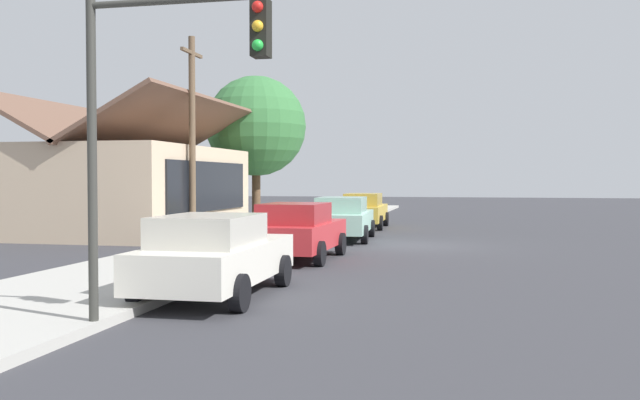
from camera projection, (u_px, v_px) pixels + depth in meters
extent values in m
plane|color=#38383D|center=(413.00, 246.00, 23.01)|extent=(120.00, 120.00, 0.00)
cube|color=#B2AFA8|center=(254.00, 240.00, 24.20)|extent=(60.00, 4.20, 0.16)
cube|color=silver|center=(217.00, 261.00, 13.15)|extent=(4.62, 1.88, 0.70)
cube|color=beige|center=(209.00, 230.00, 12.68)|extent=(2.23, 1.64, 0.56)
cylinder|color=black|center=(200.00, 268.00, 14.75)|extent=(0.66, 0.23, 0.66)
cylinder|color=black|center=(283.00, 271.00, 14.37)|extent=(0.66, 0.23, 0.66)
cylinder|color=black|center=(139.00, 289.00, 11.96)|extent=(0.66, 0.23, 0.66)
cylinder|color=black|center=(239.00, 293.00, 11.58)|extent=(0.66, 0.23, 0.66)
cube|color=red|center=(299.00, 235.00, 19.13)|extent=(4.34, 1.93, 0.70)
cube|color=#A9272B|center=(294.00, 213.00, 18.69)|extent=(2.10, 1.67, 0.56)
cylinder|color=black|center=(281.00, 243.00, 20.65)|extent=(0.66, 0.23, 0.66)
cylinder|color=black|center=(341.00, 244.00, 20.22)|extent=(0.66, 0.23, 0.66)
cylinder|color=black|center=(252.00, 252.00, 18.06)|extent=(0.66, 0.23, 0.66)
cylinder|color=black|center=(320.00, 254.00, 17.63)|extent=(0.66, 0.23, 0.66)
cube|color=#9ED1BC|center=(343.00, 222.00, 25.16)|extent=(4.84, 2.12, 0.70)
cube|color=#86B1A0|center=(342.00, 205.00, 24.67)|extent=(2.36, 1.76, 0.56)
cylinder|color=black|center=(324.00, 228.00, 26.77)|extent=(0.67, 0.26, 0.66)
cylinder|color=black|center=(372.00, 228.00, 26.48)|extent=(0.67, 0.26, 0.66)
cylinder|color=black|center=(312.00, 234.00, 23.87)|extent=(0.67, 0.26, 0.66)
cylinder|color=black|center=(365.00, 235.00, 23.58)|extent=(0.67, 0.26, 0.66)
cube|color=gold|center=(364.00, 213.00, 31.26)|extent=(4.69, 1.85, 0.70)
cube|color=gold|center=(363.00, 200.00, 30.78)|extent=(2.27, 1.57, 0.56)
cylinder|color=black|center=(350.00, 219.00, 32.84)|extent=(0.67, 0.24, 0.66)
cylinder|color=black|center=(386.00, 219.00, 32.52)|extent=(0.67, 0.24, 0.66)
cylinder|color=black|center=(341.00, 222.00, 30.01)|extent=(0.67, 0.24, 0.66)
cylinder|color=black|center=(380.00, 223.00, 29.70)|extent=(0.67, 0.24, 0.66)
cube|color=#CCB293|center=(128.00, 190.00, 28.33)|extent=(10.12, 7.13, 3.54)
cube|color=black|center=(210.00, 186.00, 27.55)|extent=(8.10, 0.08, 1.98)
cube|color=brown|center=(167.00, 124.00, 27.86)|extent=(10.72, 3.86, 2.15)
cube|color=brown|center=(88.00, 125.00, 28.62)|extent=(10.72, 3.86, 2.15)
cylinder|color=brown|center=(256.00, 188.00, 35.11)|extent=(0.44, 0.44, 3.54)
sphere|color=#38753D|center=(256.00, 126.00, 35.01)|extent=(5.12, 5.12, 5.12)
cylinder|color=#383833|center=(92.00, 156.00, 10.06)|extent=(0.14, 0.14, 5.20)
cylinder|color=#383833|center=(173.00, 1.00, 9.72)|extent=(0.10, 2.60, 0.10)
cube|color=black|center=(261.00, 28.00, 9.45)|extent=(0.28, 0.24, 0.80)
sphere|color=red|center=(258.00, 7.00, 9.30)|extent=(0.16, 0.16, 0.16)
sphere|color=yellow|center=(258.00, 26.00, 9.31)|extent=(0.16, 0.16, 0.16)
sphere|color=green|center=(258.00, 45.00, 9.32)|extent=(0.16, 0.16, 0.16)
cylinder|color=brown|center=(192.00, 138.00, 25.29)|extent=(0.24, 0.24, 7.50)
cube|color=brown|center=(192.00, 53.00, 25.19)|extent=(1.80, 0.12, 0.12)
cylinder|color=red|center=(270.00, 238.00, 21.18)|extent=(0.22, 0.22, 0.55)
sphere|color=red|center=(270.00, 226.00, 21.17)|extent=(0.18, 0.18, 0.18)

